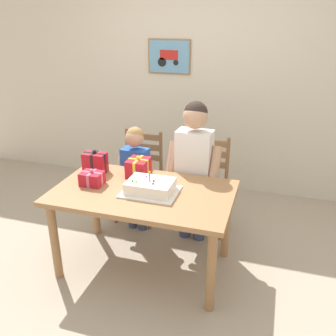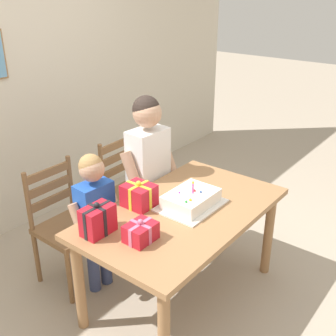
# 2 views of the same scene
# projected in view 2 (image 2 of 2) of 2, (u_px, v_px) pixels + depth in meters

# --- Properties ---
(ground_plane) EXTENTS (20.00, 20.00, 0.00)m
(ground_plane) POSITION_uv_depth(u_px,v_px,m) (182.00, 295.00, 3.07)
(ground_plane) COLOR tan
(back_wall) EXTENTS (6.40, 0.11, 2.60)m
(back_wall) POSITION_uv_depth(u_px,v_px,m) (13.00, 85.00, 3.56)
(back_wall) COLOR beige
(back_wall) RESTS_ON ground
(dining_table) EXTENTS (1.44, 0.86, 0.73)m
(dining_table) POSITION_uv_depth(u_px,v_px,m) (183.00, 222.00, 2.81)
(dining_table) COLOR #9E7047
(dining_table) RESTS_ON ground
(birthday_cake) EXTENTS (0.44, 0.34, 0.19)m
(birthday_cake) POSITION_uv_depth(u_px,v_px,m) (191.00, 200.00, 2.80)
(birthday_cake) COLOR white
(birthday_cake) RESTS_ON dining_table
(gift_box_red_large) EXTENTS (0.18, 0.15, 0.14)m
(gift_box_red_large) POSITION_uv_depth(u_px,v_px,m) (141.00, 232.00, 2.43)
(gift_box_red_large) COLOR red
(gift_box_red_large) RESTS_ON dining_table
(gift_box_beside_cake) EXTENTS (0.21, 0.13, 0.21)m
(gift_box_beside_cake) POSITION_uv_depth(u_px,v_px,m) (98.00, 220.00, 2.48)
(gift_box_beside_cake) COLOR red
(gift_box_beside_cake) RESTS_ON dining_table
(gift_box_corner_small) EXTENTS (0.18, 0.21, 0.19)m
(gift_box_corner_small) POSITION_uv_depth(u_px,v_px,m) (139.00, 195.00, 2.79)
(gift_box_corner_small) COLOR red
(gift_box_corner_small) RESTS_ON dining_table
(chair_left) EXTENTS (0.42, 0.42, 0.92)m
(chair_left) POSITION_uv_depth(u_px,v_px,m) (66.00, 225.00, 3.09)
(chair_left) COLOR brown
(chair_left) RESTS_ON ground
(chair_right) EXTENTS (0.44, 0.44, 0.92)m
(chair_right) POSITION_uv_depth(u_px,v_px,m) (131.00, 191.00, 3.59)
(chair_right) COLOR brown
(chair_right) RESTS_ON ground
(child_older) EXTENTS (0.50, 0.29, 1.35)m
(child_older) POSITION_uv_depth(u_px,v_px,m) (148.00, 162.00, 3.25)
(child_older) COLOR #38426B
(child_older) RESTS_ON ground
(child_younger) EXTENTS (0.40, 0.23, 1.08)m
(child_younger) POSITION_uv_depth(u_px,v_px,m) (95.00, 211.00, 2.91)
(child_younger) COLOR #38426B
(child_younger) RESTS_ON ground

